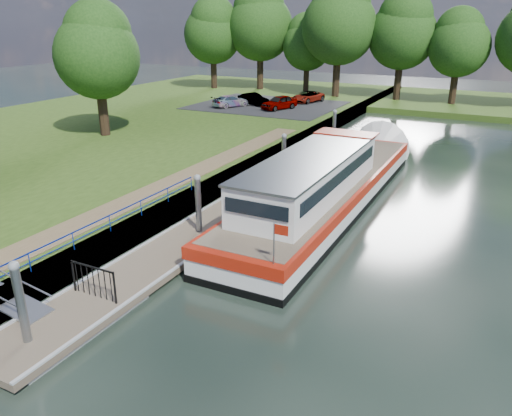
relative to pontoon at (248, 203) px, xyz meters
The scene contains 17 objects.
ground 13.00m from the pontoon, 90.00° to the right, with size 160.00×160.00×0.00m, color black.
riverbank 18.11m from the pontoon, behind, with size 32.00×90.00×0.78m, color #2B4614.
bank_edge 3.25m from the pontoon, 141.89° to the left, with size 1.10×90.00×0.78m, color #473D2D.
footpath 6.69m from the pontoon, 131.35° to the right, with size 1.60×40.00×0.05m, color brown.
carpark 27.32m from the pontoon, 113.75° to the left, with size 14.00×12.00×0.06m, color black.
blue_fence 10.43m from the pontoon, 105.38° to the right, with size 0.04×18.04×0.72m.
pontoon is the anchor object (origin of this frame).
mooring_piles 1.10m from the pontoon, ahead, with size 0.30×27.30×3.55m.
gangway 12.64m from the pontoon, 98.42° to the right, with size 2.58×1.00×0.92m.
gate_panel 10.84m from the pontoon, 90.00° to the right, with size 1.85×0.05×1.15m.
barge 4.40m from the pontoon, 33.41° to the left, with size 4.36×21.15×4.78m.
horizon_trees 36.55m from the pontoon, 92.58° to the left, with size 54.38×10.03×12.87m.
bank_tree_a 18.78m from the pontoon, 156.11° to the left, with size 6.12×6.12×9.72m.
car_a 24.86m from the pontoon, 110.83° to the left, with size 1.58×3.92×1.34m, color #999999.
car_b 27.32m from the pontoon, 116.70° to the left, with size 1.24×3.55×1.17m, color #999999.
car_c 26.28m from the pontoon, 121.64° to the left, with size 1.59×3.91×1.13m, color #999999.
car_d 29.68m from the pontoon, 105.57° to the left, with size 1.85×4.01×1.11m, color #999999.
Camera 1 is at (11.34, -8.25, 9.07)m, focal length 35.00 mm.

